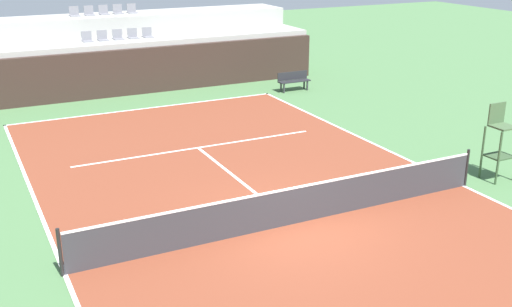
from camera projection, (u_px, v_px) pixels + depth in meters
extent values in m
plane|color=#477042|center=(294.00, 224.00, 15.22)|extent=(80.00, 80.00, 0.00)
cube|color=brown|center=(294.00, 224.00, 15.22)|extent=(11.00, 24.00, 0.01)
cube|color=white|center=(148.00, 108.00, 25.31)|extent=(11.00, 0.10, 0.00)
cube|color=white|center=(65.00, 275.00, 12.93)|extent=(0.10, 24.00, 0.00)
cube|color=white|center=(463.00, 186.00, 17.50)|extent=(0.10, 24.00, 0.00)
cube|color=white|center=(198.00, 148.00, 20.62)|extent=(8.26, 0.10, 0.00)
cube|color=white|center=(239.00, 180.00, 17.92)|extent=(0.10, 6.40, 0.00)
cube|color=#33231E|center=(129.00, 72.00, 27.16)|extent=(18.05, 0.30, 2.00)
cube|color=#9E9E99|center=(121.00, 64.00, 28.26)|extent=(18.05, 2.40, 2.22)
cube|color=#9E9E99|center=(107.00, 47.00, 30.15)|extent=(18.05, 2.40, 3.06)
cube|color=slate|center=(88.00, 41.00, 27.31)|extent=(0.44, 0.44, 0.04)
cube|color=slate|center=(86.00, 36.00, 27.41)|extent=(0.44, 0.04, 0.40)
cube|color=slate|center=(103.00, 40.00, 27.60)|extent=(0.44, 0.44, 0.04)
cube|color=slate|center=(102.00, 35.00, 27.70)|extent=(0.44, 0.04, 0.40)
cube|color=slate|center=(119.00, 39.00, 27.89)|extent=(0.44, 0.44, 0.04)
cube|color=slate|center=(117.00, 34.00, 27.99)|extent=(0.44, 0.04, 0.40)
cube|color=slate|center=(134.00, 38.00, 28.18)|extent=(0.44, 0.44, 0.04)
cube|color=slate|center=(132.00, 33.00, 28.27)|extent=(0.44, 0.04, 0.40)
cube|color=slate|center=(148.00, 37.00, 28.46)|extent=(0.44, 0.44, 0.04)
cube|color=slate|center=(147.00, 32.00, 28.56)|extent=(0.44, 0.04, 0.40)
cube|color=slate|center=(75.00, 16.00, 29.07)|extent=(0.44, 0.44, 0.04)
cube|color=slate|center=(74.00, 11.00, 29.16)|extent=(0.44, 0.04, 0.40)
cube|color=slate|center=(90.00, 15.00, 29.35)|extent=(0.44, 0.44, 0.04)
cube|color=slate|center=(89.00, 10.00, 29.45)|extent=(0.44, 0.04, 0.40)
cube|color=slate|center=(104.00, 14.00, 29.64)|extent=(0.44, 0.44, 0.04)
cube|color=slate|center=(103.00, 9.00, 29.74)|extent=(0.44, 0.04, 0.40)
cube|color=slate|center=(119.00, 14.00, 29.93)|extent=(0.44, 0.44, 0.04)
cube|color=slate|center=(117.00, 8.00, 30.02)|extent=(0.44, 0.04, 0.40)
cube|color=slate|center=(133.00, 13.00, 30.21)|extent=(0.44, 0.44, 0.04)
cube|color=slate|center=(131.00, 8.00, 30.31)|extent=(0.44, 0.04, 0.40)
cylinder|color=black|center=(60.00, 252.00, 12.73)|extent=(0.08, 0.08, 1.07)
cylinder|color=black|center=(467.00, 168.00, 17.35)|extent=(0.08, 0.08, 1.07)
cube|color=#333338|center=(294.00, 206.00, 15.06)|extent=(10.90, 0.02, 0.92)
cube|color=white|center=(295.00, 188.00, 14.90)|extent=(10.90, 0.04, 0.05)
cylinder|color=#334C2D|center=(499.00, 159.00, 17.37)|extent=(0.06, 0.06, 1.55)
cylinder|color=#334C2D|center=(482.00, 152.00, 17.88)|extent=(0.06, 0.06, 1.55)
cylinder|color=#334C2D|center=(500.00, 149.00, 18.17)|extent=(0.06, 0.06, 1.55)
cube|color=#334C2D|center=(499.00, 156.00, 17.80)|extent=(0.70, 0.60, 0.04)
cube|color=#3F5938|center=(503.00, 127.00, 17.51)|extent=(0.60, 0.60, 0.05)
cube|color=#3F5938|center=(497.00, 113.00, 17.64)|extent=(0.60, 0.04, 0.60)
cube|color=#232328|center=(294.00, 81.00, 27.98)|extent=(1.50, 0.40, 0.05)
cube|color=#232328|center=(292.00, 76.00, 28.06)|extent=(1.50, 0.04, 0.36)
cube|color=#2D2D33|center=(284.00, 88.00, 27.69)|extent=(0.06, 0.06, 0.42)
cube|color=#2D2D33|center=(307.00, 86.00, 28.19)|extent=(0.06, 0.06, 0.42)
cube|color=#2D2D33|center=(281.00, 87.00, 27.93)|extent=(0.06, 0.06, 0.42)
cube|color=#2D2D33|center=(304.00, 84.00, 28.43)|extent=(0.06, 0.06, 0.42)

